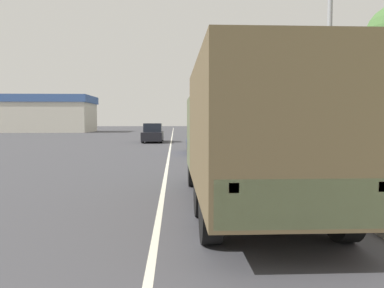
{
  "coord_description": "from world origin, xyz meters",
  "views": [
    {
      "loc": [
        0.31,
        2.34,
        1.86
      ],
      "look_at": [
        0.75,
        11.82,
        1.27
      ],
      "focal_mm": 35.0,
      "sensor_mm": 36.0,
      "label": 1
    }
  ],
  "objects_px": {
    "car_second_ahead": "(153,134)",
    "car_nearest_ahead": "(204,142)",
    "lamp_post": "(321,49)",
    "military_truck": "(249,132)"
  },
  "relations": [
    {
      "from": "car_nearest_ahead",
      "to": "lamp_post",
      "type": "bearing_deg",
      "value": -77.01
    },
    {
      "from": "car_nearest_ahead",
      "to": "car_second_ahead",
      "type": "bearing_deg",
      "value": 108.0
    },
    {
      "from": "car_nearest_ahead",
      "to": "car_second_ahead",
      "type": "xyz_separation_m",
      "value": [
        -3.6,
        11.07,
        0.11
      ]
    },
    {
      "from": "car_second_ahead",
      "to": "lamp_post",
      "type": "bearing_deg",
      "value": -74.46
    },
    {
      "from": "car_second_ahead",
      "to": "car_nearest_ahead",
      "type": "bearing_deg",
      "value": -72.0
    },
    {
      "from": "military_truck",
      "to": "car_second_ahead",
      "type": "height_order",
      "value": "military_truck"
    },
    {
      "from": "military_truck",
      "to": "car_nearest_ahead",
      "type": "distance_m",
      "value": 13.78
    },
    {
      "from": "military_truck",
      "to": "car_second_ahead",
      "type": "bearing_deg",
      "value": 97.94
    },
    {
      "from": "military_truck",
      "to": "car_nearest_ahead",
      "type": "height_order",
      "value": "military_truck"
    },
    {
      "from": "military_truck",
      "to": "lamp_post",
      "type": "xyz_separation_m",
      "value": [
        2.65,
        2.85,
        2.28
      ]
    }
  ]
}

